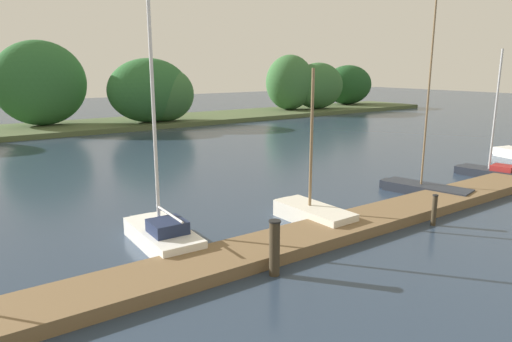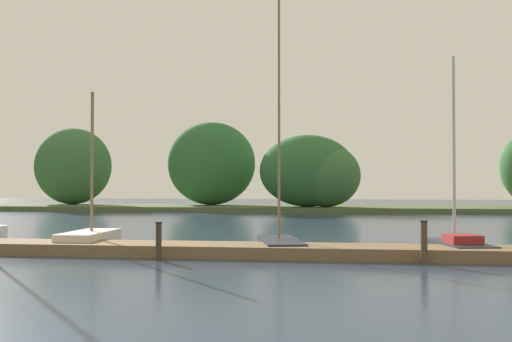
% 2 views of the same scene
% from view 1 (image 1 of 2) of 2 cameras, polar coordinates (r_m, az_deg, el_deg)
% --- Properties ---
extents(dock_pier, '(32.23, 1.80, 0.35)m').
position_cam_1_polar(dock_pier, '(17.60, 17.79, -4.63)').
color(dock_pier, brown).
rests_on(dock_pier, ground).
extents(far_shore, '(75.26, 8.23, 7.44)m').
position_cam_1_polar(far_shore, '(43.32, -15.09, 9.33)').
color(far_shore, '#4C5B38').
rests_on(far_shore, ground).
extents(sailboat_1, '(1.42, 3.55, 8.27)m').
position_cam_1_polar(sailboat_1, '(14.20, -11.60, -7.32)').
color(sailboat_1, white).
rests_on(sailboat_1, ground).
extents(sailboat_2, '(1.27, 3.23, 5.21)m').
position_cam_1_polar(sailboat_2, '(16.10, 6.82, -5.09)').
color(sailboat_2, silver).
rests_on(sailboat_2, ground).
extents(sailboat_3, '(1.91, 3.84, 8.06)m').
position_cam_1_polar(sailboat_3, '(20.68, 19.93, -1.83)').
color(sailboat_3, '#232833').
rests_on(sailboat_3, ground).
extents(sailboat_4, '(1.83, 3.43, 6.05)m').
position_cam_1_polar(sailboat_4, '(25.18, 27.10, 0.06)').
color(sailboat_4, '#232833').
rests_on(sailboat_4, ground).
extents(mooring_piling_1, '(0.32, 0.32, 1.48)m').
position_cam_1_polar(mooring_piling_1, '(11.94, 2.30, -9.45)').
color(mooring_piling_1, '#3D3323').
rests_on(mooring_piling_1, ground).
extents(mooring_piling_2, '(0.19, 0.19, 1.08)m').
position_cam_1_polar(mooring_piling_2, '(16.70, 21.14, -4.50)').
color(mooring_piling_2, '#3D3323').
rests_on(mooring_piling_2, ground).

